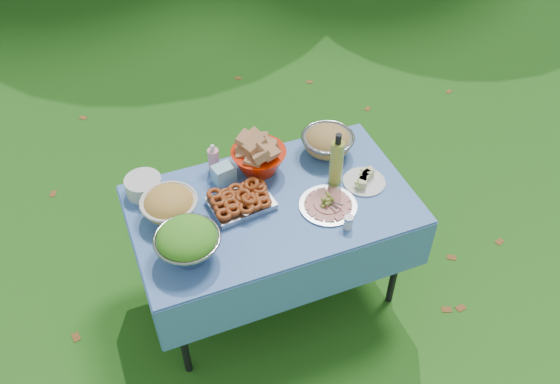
{
  "coord_description": "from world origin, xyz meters",
  "views": [
    {
      "loc": [
        -0.76,
        -2.02,
        2.96
      ],
      "look_at": [
        0.04,
        0.0,
        0.83
      ],
      "focal_mm": 38.0,
      "sensor_mm": 36.0,
      "label": 1
    }
  ],
  "objects_px": {
    "oil_bottle": "(337,159)",
    "pasta_bowl_steel": "(328,141)",
    "picnic_table": "(273,250)",
    "charcuterie_platter": "(328,201)",
    "plate_stack": "(144,186)",
    "bread_bowl": "(259,156)",
    "salad_bowl": "(188,242)"
  },
  "relations": [
    {
      "from": "oil_bottle",
      "to": "pasta_bowl_steel",
      "type": "bearing_deg",
      "value": 74.86
    },
    {
      "from": "picnic_table",
      "to": "charcuterie_platter",
      "type": "xyz_separation_m",
      "value": [
        0.26,
        -0.13,
        0.42
      ]
    },
    {
      "from": "plate_stack",
      "to": "bread_bowl",
      "type": "height_order",
      "value": "bread_bowl"
    },
    {
      "from": "picnic_table",
      "to": "charcuterie_platter",
      "type": "bearing_deg",
      "value": -26.25
    },
    {
      "from": "charcuterie_platter",
      "to": "oil_bottle",
      "type": "relative_size",
      "value": 0.93
    },
    {
      "from": "salad_bowl",
      "to": "charcuterie_platter",
      "type": "xyz_separation_m",
      "value": [
        0.75,
        0.06,
        -0.07
      ]
    },
    {
      "from": "pasta_bowl_steel",
      "to": "salad_bowl",
      "type": "bearing_deg",
      "value": -154.22
    },
    {
      "from": "plate_stack",
      "to": "bread_bowl",
      "type": "bearing_deg",
      "value": -5.0
    },
    {
      "from": "salad_bowl",
      "to": "pasta_bowl_steel",
      "type": "relative_size",
      "value": 1.06
    },
    {
      "from": "salad_bowl",
      "to": "charcuterie_platter",
      "type": "distance_m",
      "value": 0.76
    },
    {
      "from": "picnic_table",
      "to": "plate_stack",
      "type": "bearing_deg",
      "value": 151.59
    },
    {
      "from": "plate_stack",
      "to": "oil_bottle",
      "type": "distance_m",
      "value": 1.02
    },
    {
      "from": "plate_stack",
      "to": "pasta_bowl_steel",
      "type": "distance_m",
      "value": 1.04
    },
    {
      "from": "bread_bowl",
      "to": "charcuterie_platter",
      "type": "distance_m",
      "value": 0.47
    },
    {
      "from": "picnic_table",
      "to": "pasta_bowl_steel",
      "type": "xyz_separation_m",
      "value": [
        0.44,
        0.27,
        0.46
      ]
    },
    {
      "from": "plate_stack",
      "to": "bread_bowl",
      "type": "xyz_separation_m",
      "value": [
        0.62,
        -0.05,
        0.05
      ]
    },
    {
      "from": "salad_bowl",
      "to": "picnic_table",
      "type": "bearing_deg",
      "value": 20.33
    },
    {
      "from": "picnic_table",
      "to": "oil_bottle",
      "type": "relative_size",
      "value": 4.49
    },
    {
      "from": "plate_stack",
      "to": "charcuterie_platter",
      "type": "xyz_separation_m",
      "value": [
        0.86,
        -0.45,
        -0.01
      ]
    },
    {
      "from": "picnic_table",
      "to": "salad_bowl",
      "type": "xyz_separation_m",
      "value": [
        -0.49,
        -0.18,
        0.48
      ]
    },
    {
      "from": "picnic_table",
      "to": "oil_bottle",
      "type": "bearing_deg",
      "value": 3.95
    },
    {
      "from": "bread_bowl",
      "to": "pasta_bowl_steel",
      "type": "xyz_separation_m",
      "value": [
        0.41,
        -0.0,
        -0.02
      ]
    },
    {
      "from": "salad_bowl",
      "to": "bread_bowl",
      "type": "xyz_separation_m",
      "value": [
        0.52,
        0.45,
        -0.0
      ]
    },
    {
      "from": "charcuterie_platter",
      "to": "oil_bottle",
      "type": "height_order",
      "value": "oil_bottle"
    },
    {
      "from": "bread_bowl",
      "to": "charcuterie_platter",
      "type": "relative_size",
      "value": 1.0
    },
    {
      "from": "pasta_bowl_steel",
      "to": "oil_bottle",
      "type": "xyz_separation_m",
      "value": [
        -0.07,
        -0.24,
        0.08
      ]
    },
    {
      "from": "salad_bowl",
      "to": "bread_bowl",
      "type": "bearing_deg",
      "value": 41.0
    },
    {
      "from": "picnic_table",
      "to": "pasta_bowl_steel",
      "type": "relative_size",
      "value": 4.97
    },
    {
      "from": "bread_bowl",
      "to": "oil_bottle",
      "type": "distance_m",
      "value": 0.43
    },
    {
      "from": "picnic_table",
      "to": "bread_bowl",
      "type": "distance_m",
      "value": 0.55
    },
    {
      "from": "picnic_table",
      "to": "charcuterie_platter",
      "type": "distance_m",
      "value": 0.51
    },
    {
      "from": "salad_bowl",
      "to": "charcuterie_platter",
      "type": "height_order",
      "value": "salad_bowl"
    }
  ]
}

